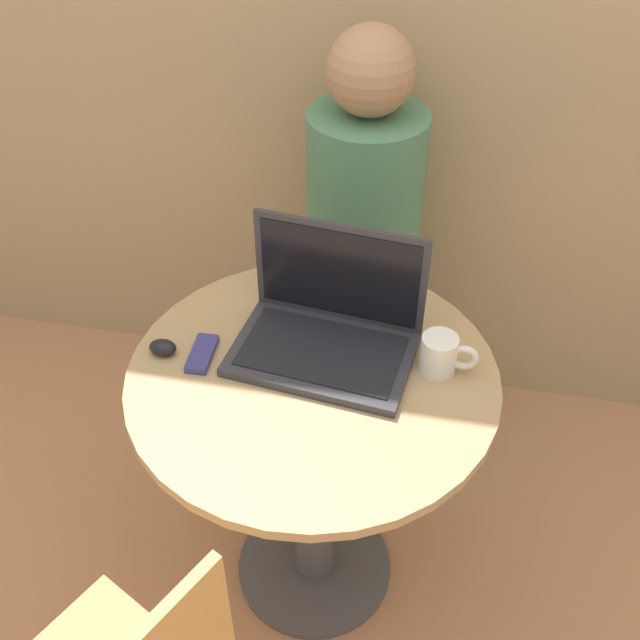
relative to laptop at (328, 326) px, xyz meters
name	(u,v)px	position (x,y,z in m)	size (l,w,h in m)	color
ground_plane	(314,567)	(-0.01, -0.09, -0.79)	(12.00, 12.00, 0.00)	tan
round_table	(313,438)	(-0.01, -0.09, -0.26)	(0.77, 0.77, 0.74)	#4C4C51
laptop	(328,326)	(0.00, 0.00, 0.00)	(0.40, 0.28, 0.26)	#2D2D33
cell_phone	(202,354)	(-0.25, -0.09, -0.05)	(0.05, 0.11, 0.02)	navy
computer_mouse	(163,347)	(-0.33, -0.09, -0.04)	(0.06, 0.04, 0.03)	black
coffee_cup	(441,354)	(0.24, -0.03, -0.01)	(0.12, 0.08, 0.08)	white
person_seated	(367,268)	(0.01, 0.57, -0.26)	(0.35, 0.49, 1.24)	#3D4766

